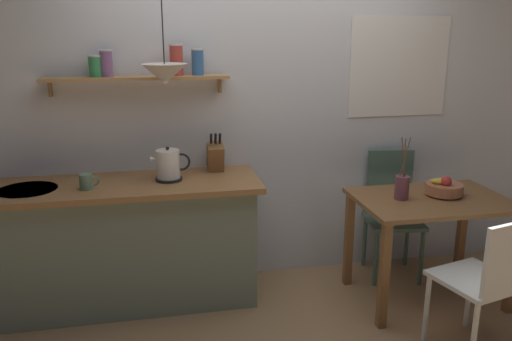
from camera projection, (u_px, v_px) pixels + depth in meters
name	position (u px, v px, depth m)	size (l,w,h in m)	color
ground_plane	(277.00, 310.00, 3.66)	(14.00, 14.00, 0.00)	#A87F56
back_wall	(285.00, 103.00, 3.96)	(6.80, 0.11, 2.70)	silver
kitchen_counter	(128.00, 243.00, 3.65)	(1.83, 0.63, 0.90)	gray
wall_shelf	(143.00, 70.00, 3.53)	(1.25, 0.20, 0.34)	tan
dining_table	(430.00, 214.00, 3.67)	(1.04, 0.71, 0.76)	brown
dining_chair_near	(487.00, 278.00, 3.03)	(0.51, 0.52, 0.89)	white
dining_chair_far	(392.00, 207.00, 4.12)	(0.47, 0.47, 0.98)	#4C6B5B
fruit_bowl	(444.00, 188.00, 3.68)	(0.26, 0.26, 0.15)	#BC704C
twig_vase	(402.00, 187.00, 3.59)	(0.10, 0.10, 0.44)	brown
electric_kettle	(169.00, 165.00, 3.55)	(0.27, 0.18, 0.24)	black
knife_block	(215.00, 156.00, 3.78)	(0.11, 0.18, 0.29)	brown
coffee_mug_by_sink	(86.00, 181.00, 3.37)	(0.13, 0.08, 0.10)	slate
pendant_lamp	(165.00, 74.00, 3.30)	(0.29, 0.29, 0.67)	black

